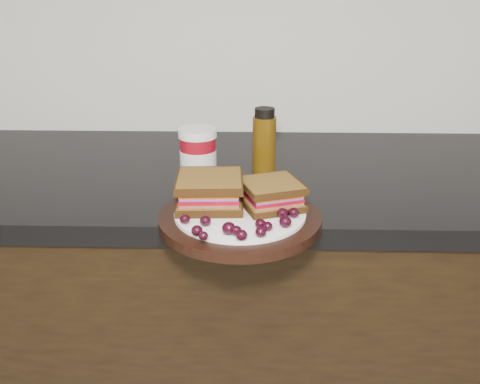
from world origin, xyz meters
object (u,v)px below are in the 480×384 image
object	(u,v)px
condiment_jar	(198,156)
oil_bottle	(264,141)
plate	(240,219)
sandwich_left	(210,191)

from	to	relation	value
condiment_jar	oil_bottle	xyz separation A→B (m)	(0.14, 0.07, 0.01)
plate	sandwich_left	size ratio (longest dim) A/B	2.44
sandwich_left	condiment_jar	xyz separation A→B (m)	(-0.04, 0.17, 0.01)
oil_bottle	sandwich_left	bearing A→B (deg)	-112.15
sandwich_left	oil_bottle	distance (m)	0.26
plate	condiment_jar	distance (m)	0.23
sandwich_left	oil_bottle	size ratio (longest dim) A/B	0.81
plate	sandwich_left	distance (m)	0.07
plate	oil_bottle	xyz separation A→B (m)	(0.04, 0.27, 0.06)
condiment_jar	oil_bottle	bearing A→B (deg)	26.50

